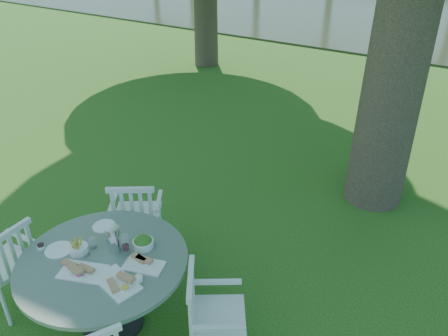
# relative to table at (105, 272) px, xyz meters

# --- Properties ---
(ground) EXTENTS (140.00, 140.00, 0.00)m
(ground) POSITION_rel_table_xyz_m (0.06, 1.58, -0.63)
(ground) COLOR #18410D
(ground) RESTS_ON ground
(table) EXTENTS (1.45, 1.45, 0.77)m
(table) POSITION_rel_table_xyz_m (0.00, 0.00, 0.00)
(table) COLOR black
(table) RESTS_ON ground
(chair_ne) EXTENTS (0.64, 0.65, 0.94)m
(chair_ne) POSITION_rel_table_xyz_m (0.95, 0.18, -0.08)
(chair_ne) COLOR silver
(chair_ne) RESTS_ON ground
(chair_nw) EXTENTS (0.66, 0.65, 0.96)m
(chair_nw) POSITION_rel_table_xyz_m (-0.46, 0.85, -0.07)
(chair_nw) COLOR silver
(chair_nw) RESTS_ON ground
(chair_sw) EXTENTS (0.49, 0.52, 0.94)m
(chair_sw) POSITION_rel_table_xyz_m (-0.90, -0.35, -0.08)
(chair_sw) COLOR silver
(chair_sw) RESTS_ON ground
(tableware) EXTENTS (1.13, 0.81, 0.24)m
(tableware) POSITION_rel_table_xyz_m (0.02, 0.07, 0.19)
(tableware) COLOR white
(tableware) RESTS_ON table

